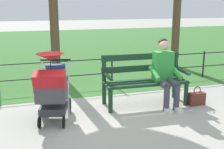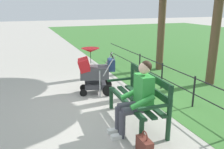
{
  "view_description": "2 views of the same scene",
  "coord_description": "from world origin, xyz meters",
  "px_view_note": "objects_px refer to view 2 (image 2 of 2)",
  "views": [
    {
      "loc": [
        1.32,
        4.72,
        1.89
      ],
      "look_at": [
        -0.09,
        0.22,
        0.72
      ],
      "focal_mm": 45.23,
      "sensor_mm": 36.0,
      "label": 1
    },
    {
      "loc": [
        -4.58,
        1.87,
        2.16
      ],
      "look_at": [
        0.18,
        0.06,
        0.68
      ],
      "focal_mm": 38.85,
      "sensor_mm": 36.0,
      "label": 2
    }
  ],
  "objects_px": {
    "handbag": "(144,146)",
    "park_bench": "(140,96)",
    "person_on_bench": "(138,96)",
    "stroller": "(94,71)"
  },
  "relations": [
    {
      "from": "handbag",
      "to": "park_bench",
      "type": "bearing_deg",
      "value": -22.88
    },
    {
      "from": "park_bench",
      "to": "handbag",
      "type": "xyz_separation_m",
      "value": [
        -0.95,
        0.4,
        -0.4
      ]
    },
    {
      "from": "person_on_bench",
      "to": "stroller",
      "type": "distance_m",
      "value": 2.11
    },
    {
      "from": "stroller",
      "to": "handbag",
      "type": "height_order",
      "value": "stroller"
    },
    {
      "from": "park_bench",
      "to": "handbag",
      "type": "relative_size",
      "value": 4.38
    },
    {
      "from": "stroller",
      "to": "handbag",
      "type": "relative_size",
      "value": 3.11
    },
    {
      "from": "park_bench",
      "to": "stroller",
      "type": "bearing_deg",
      "value": 11.45
    },
    {
      "from": "person_on_bench",
      "to": "park_bench",
      "type": "bearing_deg",
      "value": -33.72
    },
    {
      "from": "park_bench",
      "to": "person_on_bench",
      "type": "bearing_deg",
      "value": 146.28
    },
    {
      "from": "park_bench",
      "to": "person_on_bench",
      "type": "height_order",
      "value": "person_on_bench"
    }
  ]
}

